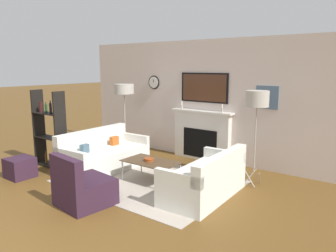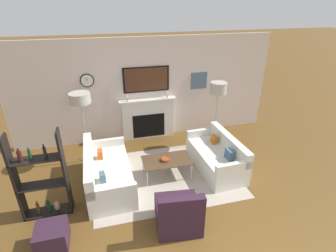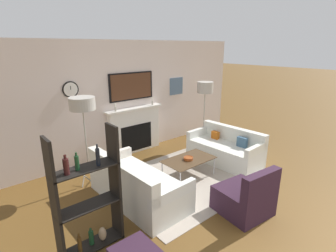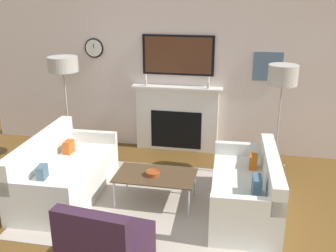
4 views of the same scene
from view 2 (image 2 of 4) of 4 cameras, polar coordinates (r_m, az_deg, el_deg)
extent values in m
cube|color=beige|center=(6.99, -4.75, 7.87)|extent=(6.92, 0.07, 2.70)
cube|color=silver|center=(7.18, -4.35, 1.49)|extent=(1.40, 0.16, 1.09)
cube|color=black|center=(7.17, -4.18, 0.06)|extent=(0.87, 0.01, 0.66)
cube|color=silver|center=(6.95, -4.47, 5.68)|extent=(1.52, 0.22, 0.04)
cylinder|color=#B2AD9E|center=(6.83, -8.81, 5.72)|extent=(0.04, 0.04, 0.10)
cylinder|color=white|center=(6.80, -8.86, 6.47)|extent=(0.03, 0.03, 0.09)
cylinder|color=#B2AD9E|center=(7.00, -0.19, 6.53)|extent=(0.04, 0.04, 0.10)
cylinder|color=white|center=(6.97, -0.19, 7.27)|extent=(0.03, 0.03, 0.09)
cube|color=black|center=(6.87, -4.77, 10.08)|extent=(1.20, 0.04, 0.66)
cube|color=#4C2D1E|center=(6.85, -4.74, 10.04)|extent=(1.11, 0.01, 0.59)
cylinder|color=black|center=(6.76, -17.21, 9.44)|extent=(0.33, 0.02, 0.33)
cylinder|color=silver|center=(6.75, -17.22, 9.41)|extent=(0.29, 0.00, 0.29)
cube|color=black|center=(6.73, -17.26, 9.70)|extent=(0.01, 0.00, 0.07)
cube|color=slate|center=(7.28, 6.72, 9.81)|extent=(0.46, 0.02, 0.46)
cube|color=#AEA191|center=(5.87, -0.70, -10.74)|extent=(3.06, 2.30, 0.01)
cube|color=silver|center=(5.63, -12.66, -10.60)|extent=(0.93, 1.87, 0.43)
cube|color=silver|center=(5.41, -16.87, -7.57)|extent=(0.21, 1.85, 0.39)
cube|color=silver|center=(6.21, -13.59, -3.66)|extent=(0.88, 0.12, 0.18)
cube|color=silver|center=(4.75, -12.12, -13.74)|extent=(0.88, 0.12, 0.18)
cube|color=#BF541E|center=(5.81, -14.58, -5.96)|extent=(0.10, 0.19, 0.19)
cube|color=#425B6C|center=(5.12, -14.08, -10.74)|extent=(0.12, 0.18, 0.17)
cube|color=silver|center=(6.08, 10.24, -7.23)|extent=(0.86, 1.68, 0.45)
cube|color=silver|center=(6.02, 13.20, -3.59)|extent=(0.23, 1.65, 0.32)
cube|color=silver|center=(5.36, 14.21, -8.64)|extent=(0.79, 0.14, 0.18)
cube|color=silver|center=(6.52, 7.44, -1.42)|extent=(0.79, 0.14, 0.18)
cube|color=#3D5D78|center=(5.69, 13.19, -6.06)|extent=(0.11, 0.23, 0.22)
cube|color=#BA5B17|center=(6.24, 9.96, -2.92)|extent=(0.11, 0.18, 0.18)
cube|color=#321C2E|center=(4.71, 2.14, -18.67)|extent=(0.81, 0.83, 0.41)
cube|color=#321C2E|center=(4.21, 2.98, -17.55)|extent=(0.74, 0.22, 0.41)
cube|color=#4C3823|center=(5.66, -0.28, -7.45)|extent=(1.04, 0.61, 0.02)
cylinder|color=#B7B7BC|center=(5.49, -4.50, -11.33)|extent=(0.02, 0.02, 0.38)
cylinder|color=#B7B7BC|center=(5.69, 5.14, -9.85)|extent=(0.02, 0.02, 0.38)
cylinder|color=#B7B7BC|center=(5.91, -5.45, -8.32)|extent=(0.02, 0.02, 0.38)
cylinder|color=#B7B7BC|center=(6.10, 3.49, -7.06)|extent=(0.02, 0.02, 0.38)
cylinder|color=#93431A|center=(5.63, -0.54, -7.31)|extent=(0.18, 0.18, 0.05)
torus|color=#983E19|center=(5.61, -0.54, -7.12)|extent=(0.19, 0.19, 0.02)
cylinder|color=#9E998E|center=(6.58, -15.95, -6.03)|extent=(0.09, 0.23, 0.28)
cylinder|color=#9E998E|center=(6.63, -17.55, -6.01)|extent=(0.17, 0.19, 0.28)
cylinder|color=#9E998E|center=(6.47, -17.09, -6.79)|extent=(0.23, 0.07, 0.28)
cylinder|color=#9E998E|center=(6.21, -17.73, -0.45)|extent=(0.02, 0.02, 1.22)
cylinder|color=#B2ADA3|center=(5.94, -18.66, 5.79)|extent=(0.45, 0.45, 0.22)
cylinder|color=#9E998E|center=(7.16, 10.64, -2.73)|extent=(0.09, 0.23, 0.27)
cylinder|color=#9E998E|center=(7.12, 9.14, -2.76)|extent=(0.17, 0.19, 0.27)
cylinder|color=#9E998E|center=(7.00, 10.14, -3.39)|extent=(0.23, 0.07, 0.27)
cylinder|color=#9E998E|center=(6.78, 10.43, 2.32)|extent=(0.02, 0.02, 1.17)
cylinder|color=#B2ADA3|center=(6.53, 10.94, 8.14)|extent=(0.41, 0.41, 0.28)
cube|color=black|center=(5.10, -30.30, -10.02)|extent=(0.04, 0.28, 1.62)
cube|color=black|center=(4.92, -21.46, -9.37)|extent=(0.04, 0.28, 1.62)
cube|color=black|center=(5.46, -24.31, -16.50)|extent=(0.82, 0.28, 0.02)
cube|color=black|center=(5.10, -25.54, -11.46)|extent=(0.82, 0.28, 0.01)
cube|color=black|center=(4.82, -26.71, -6.49)|extent=(0.82, 0.28, 0.02)
cylinder|color=black|center=(4.69, -25.19, -5.37)|extent=(0.05, 0.05, 0.22)
cylinder|color=black|center=(4.63, -25.51, -3.89)|extent=(0.02, 0.02, 0.06)
ellipsoid|color=tan|center=(5.34, -23.00, -15.70)|extent=(0.10, 0.10, 0.20)
cylinder|color=#194223|center=(5.40, -24.53, -15.60)|extent=(0.07, 0.07, 0.19)
cylinder|color=#194223|center=(5.33, -24.77, -14.61)|extent=(0.03, 0.03, 0.05)
cylinder|color=#3D1919|center=(4.81, -29.56, -5.79)|extent=(0.07, 0.07, 0.19)
cylinder|color=#3D1919|center=(4.76, -29.88, -4.54)|extent=(0.03, 0.03, 0.05)
cylinder|color=brown|center=(5.42, -26.39, -15.78)|extent=(0.05, 0.05, 0.21)
cylinder|color=brown|center=(5.33, -26.68, -14.69)|extent=(0.02, 0.02, 0.05)
cylinder|color=#194223|center=(4.81, -27.88, -5.54)|extent=(0.05, 0.05, 0.18)
cylinder|color=#194223|center=(4.75, -28.16, -4.39)|extent=(0.02, 0.02, 0.04)
cube|color=#321C2E|center=(4.75, -23.92, -21.20)|extent=(0.47, 0.47, 0.39)
camera|label=1|loc=(5.11, 68.56, -7.19)|focal=35.00mm
camera|label=3|loc=(2.74, -69.46, -12.42)|focal=28.00mm
camera|label=4|loc=(2.38, 65.32, -11.29)|focal=42.00mm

